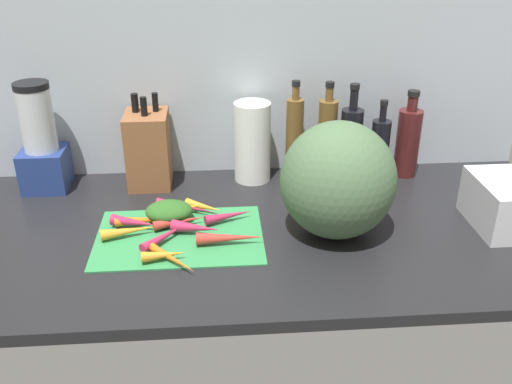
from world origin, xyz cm
name	(u,v)px	position (x,y,z in cm)	size (l,w,h in cm)	color
ground_plane	(267,230)	(0.00, 0.00, -1.50)	(170.00, 80.00, 3.00)	black
wall_back	(256,77)	(0.00, 38.50, 30.00)	(170.00, 3.00, 60.00)	#ADB7C1
cutting_board	(180,236)	(-23.07, -4.58, 0.40)	(42.62, 29.56, 0.80)	#338C4C
carrot_0	(181,209)	(-23.17, 6.26, 2.36)	(3.11, 3.11, 13.07)	orange
carrot_1	(196,228)	(-18.85, -4.35, 2.49)	(3.37, 3.37, 12.59)	#B2264C
carrot_2	(185,207)	(-22.03, 8.47, 1.91)	(2.21, 2.21, 17.55)	#B2264C
carrot_3	(230,238)	(-10.23, -9.83, 2.38)	(3.16, 3.16, 16.88)	red
carrot_4	(229,216)	(-10.19, 2.03, 2.15)	(2.70, 2.70, 13.20)	#B2264C
carrot_5	(134,222)	(-35.02, 0.36, 2.33)	(3.06, 3.06, 12.48)	#B2264C
carrot_6	(165,236)	(-26.45, -7.14, 2.07)	(2.55, 2.55, 15.46)	#B2264C
carrot_7	(164,255)	(-26.13, -16.10, 2.15)	(2.70, 2.70, 10.70)	orange
carrot_8	(180,222)	(-23.15, -0.18, 2.08)	(2.57, 2.57, 13.95)	red
carrot_9	(128,231)	(-35.96, -4.17, 2.21)	(2.81, 2.81, 13.81)	orange
carrot_10	(147,220)	(-31.86, 1.44, 2.10)	(2.60, 2.60, 16.49)	orange
carrot_11	(173,259)	(-24.06, -17.51, 1.83)	(2.06, 2.06, 15.85)	orange
carrot_12	(204,207)	(-16.90, 7.72, 2.15)	(2.70, 2.70, 10.96)	orange
carrot_greens_pile	(169,211)	(-26.06, 3.41, 3.45)	(12.52, 9.63, 5.30)	#2D6023
winter_squash	(338,180)	(17.12, -5.22, 15.03)	(29.04, 28.05, 30.07)	#4C6B47
knife_block	(148,149)	(-33.15, 28.60, 11.45)	(12.52, 14.59, 27.99)	brown
blender_appliance	(41,144)	(-64.01, 28.07, 13.99)	(12.97, 12.97, 32.50)	navy
paper_towel_roll	(252,142)	(-1.83, 29.50, 12.32)	(11.06, 11.06, 24.64)	white
bottle_0	(294,137)	(11.17, 30.52, 13.17)	(5.32, 5.32, 30.78)	brown
bottle_1	(327,138)	(21.17, 29.94, 12.90)	(5.75, 5.75, 30.42)	brown
bottle_2	(351,142)	(28.24, 28.17, 11.83)	(6.75, 6.75, 30.12)	black
bottle_3	(379,148)	(37.16, 27.21, 9.96)	(5.77, 5.77, 25.29)	black
bottle_4	(408,141)	(46.60, 29.29, 11.32)	(7.34, 7.34, 27.33)	#471919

